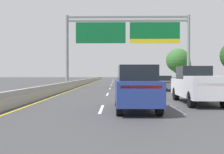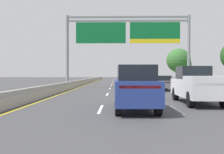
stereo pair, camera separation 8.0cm
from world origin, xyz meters
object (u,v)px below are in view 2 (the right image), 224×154
at_px(roadside_tree_distant, 181,65).
at_px(car_red_centre_lane_sedan, 122,79).
at_px(overhead_sign_gantry, 128,36).
at_px(car_grey_right_lane_sedan, 162,83).
at_px(pickup_truck_white, 197,85).
at_px(roadside_tree_far, 178,60).
at_px(car_blue_centre_lane_suv, 135,87).

bearing_deg(roadside_tree_distant, car_red_centre_lane_sedan, -151.45).
distance_m(overhead_sign_gantry, car_grey_right_lane_sedan, 7.41).
height_order(pickup_truck_white, roadside_tree_far, roadside_tree_far).
xyz_separation_m(pickup_truck_white, car_blue_centre_lane_suv, (-3.83, -2.82, 0.02)).
relative_size(pickup_truck_white, roadside_tree_far, 0.87).
relative_size(pickup_truck_white, car_grey_right_lane_sedan, 1.24).
height_order(car_grey_right_lane_sedan, roadside_tree_distant, roadside_tree_distant).
relative_size(car_blue_centre_lane_suv, roadside_tree_distant, 0.79).
height_order(car_red_centre_lane_sedan, car_blue_centre_lane_suv, car_blue_centre_lane_suv).
relative_size(overhead_sign_gantry, car_red_centre_lane_sedan, 3.40).
relative_size(roadside_tree_far, roadside_tree_distant, 1.05).
xyz_separation_m(pickup_truck_white, car_red_centre_lane_sedan, (-3.55, 32.94, -0.26)).
height_order(pickup_truck_white, car_blue_centre_lane_suv, pickup_truck_white).
height_order(roadside_tree_far, roadside_tree_distant, roadside_tree_far).
distance_m(car_blue_centre_lane_suv, roadside_tree_far, 33.53).
bearing_deg(overhead_sign_gantry, roadside_tree_distant, 62.44).
distance_m(pickup_truck_white, roadside_tree_distant, 41.28).
height_order(car_blue_centre_lane_suv, roadside_tree_distant, roadside_tree_distant).
height_order(overhead_sign_gantry, roadside_tree_far, overhead_sign_gantry).
distance_m(pickup_truck_white, car_grey_right_lane_sedan, 11.82).
bearing_deg(car_blue_centre_lane_suv, overhead_sign_gantry, -2.36).
distance_m(car_red_centre_lane_sedan, roadside_tree_far, 10.98).
distance_m(car_red_centre_lane_sedan, car_blue_centre_lane_suv, 35.76).
height_order(pickup_truck_white, car_red_centre_lane_sedan, pickup_truck_white).
bearing_deg(pickup_truck_white, roadside_tree_distant, -11.91).
distance_m(roadside_tree_far, roadside_tree_distant, 11.54).
bearing_deg(roadside_tree_distant, overhead_sign_gantry, -117.56).
bearing_deg(car_red_centre_lane_sedan, car_blue_centre_lane_suv, -179.32).
xyz_separation_m(overhead_sign_gantry, car_red_centre_lane_sedan, (-0.22, 17.56, -5.51)).
xyz_separation_m(car_red_centre_lane_sedan, roadside_tree_far, (9.71, -3.89, 3.33)).
bearing_deg(car_grey_right_lane_sedan, roadside_tree_distant, -18.75).
distance_m(pickup_truck_white, roadside_tree_far, 29.85).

